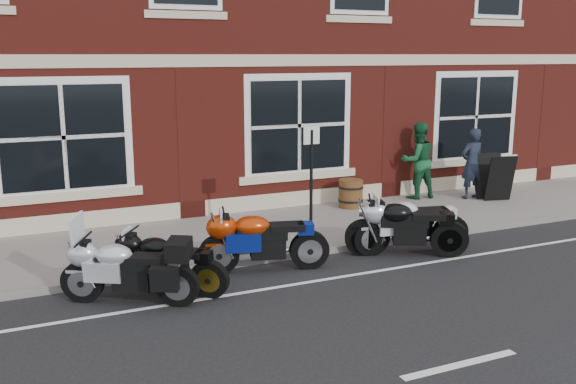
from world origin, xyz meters
name	(u,v)px	position (x,y,z in m)	size (l,w,h in m)	color
ground	(336,283)	(0.00, 0.00, 0.00)	(80.00, 80.00, 0.00)	black
sidewalk	(263,232)	(0.00, 3.00, 0.06)	(30.00, 3.00, 0.12)	slate
kerb	(297,254)	(0.00, 1.42, 0.06)	(30.00, 0.16, 0.12)	slate
moto_touring_silver	(125,267)	(-3.15, 0.51, 0.54)	(1.81, 1.15, 1.34)	black
moto_sport_red	(261,238)	(-0.84, 1.01, 0.56)	(2.14, 0.68, 0.98)	black
moto_sport_black	(166,261)	(-2.51, 0.70, 0.50)	(1.53, 1.36, 0.87)	black
moto_sport_silver	(409,222)	(1.96, 0.85, 0.56)	(2.15, 0.62, 0.98)	black
moto_naked_black	(404,225)	(1.77, 0.73, 0.56)	(1.99, 1.14, 0.98)	black
pedestrian_left	(472,164)	(5.63, 3.53, 0.97)	(0.62, 0.41, 1.69)	black
pedestrian_right	(418,160)	(4.47, 4.11, 1.04)	(0.89, 0.69, 1.83)	#164D2B
a_board_sign	(495,177)	(6.02, 3.16, 0.67)	(0.66, 0.44, 1.10)	black
barrel_planter	(351,193)	(2.54, 3.93, 0.44)	(0.57, 0.57, 0.64)	#4E2615
parking_sign	(311,178)	(0.33, 1.55, 1.38)	(0.31, 0.06, 2.18)	black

